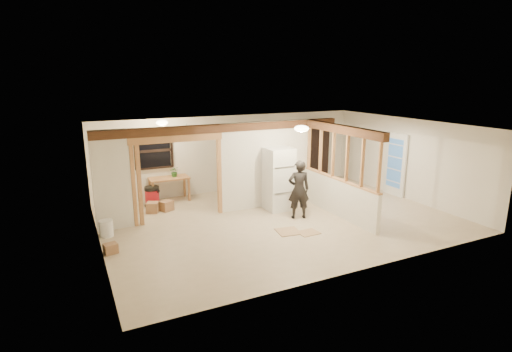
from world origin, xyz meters
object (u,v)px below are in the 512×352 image
refrigerator (278,179)px  woman (299,189)px  work_table (170,189)px  bookshelf (314,153)px  shop_vac (152,196)px

refrigerator → woman: (0.12, -0.91, -0.09)m
woman → work_table: bearing=-29.5°
bookshelf → refrigerator: bearing=-140.5°
bookshelf → work_table: bearing=-178.9°
work_table → bookshelf: bookshelf is taller
refrigerator → woman: 0.92m
refrigerator → woman: refrigerator is taller
shop_vac → bookshelf: size_ratio=0.29×
work_table → shop_vac: 0.67m
shop_vac → refrigerator: bearing=-29.4°
shop_vac → work_table: bearing=26.7°
shop_vac → bookshelf: bearing=3.9°
shop_vac → bookshelf: (5.93, 0.40, 0.73)m
woman → refrigerator: bearing=-64.3°
woman → work_table: 4.12m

